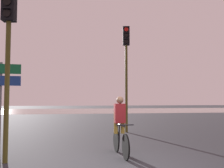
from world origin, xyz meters
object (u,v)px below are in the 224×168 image
object	(u,v)px
direction_sign_post	(0,90)
traffic_light_center	(126,59)
traffic_light_near_left	(8,38)
cyclist	(120,125)

from	to	relation	value
direction_sign_post	traffic_light_center	bearing A→B (deg)	-143.09
traffic_light_near_left	direction_sign_post	size ratio (longest dim) A/B	1.69
traffic_light_near_left	traffic_light_center	bearing A→B (deg)	-121.04
traffic_light_near_left	traffic_light_center	world-z (taller)	traffic_light_center
traffic_light_near_left	cyclist	world-z (taller)	traffic_light_near_left
traffic_light_near_left	cyclist	xyz separation A→B (m)	(2.92, 0.39, -2.24)
traffic_light_near_left	cyclist	size ratio (longest dim) A/B	2.57
cyclist	direction_sign_post	bearing A→B (deg)	-13.59
traffic_light_near_left	direction_sign_post	distance (m)	1.68
cyclist	traffic_light_near_left	bearing A→B (deg)	4.62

